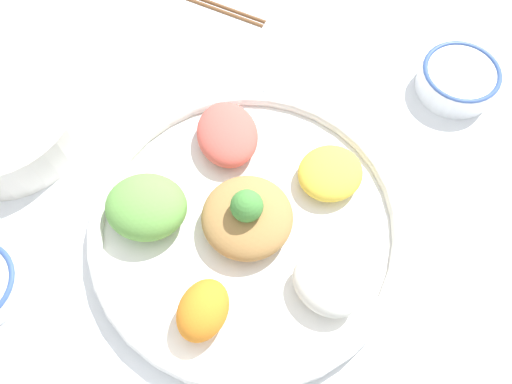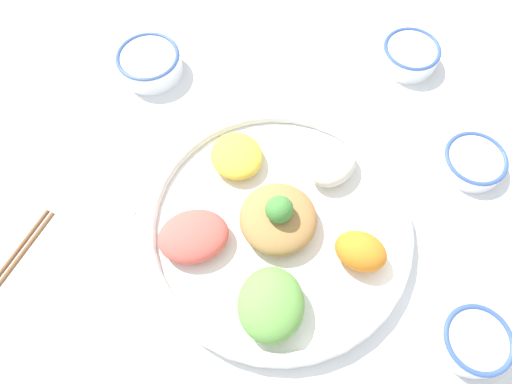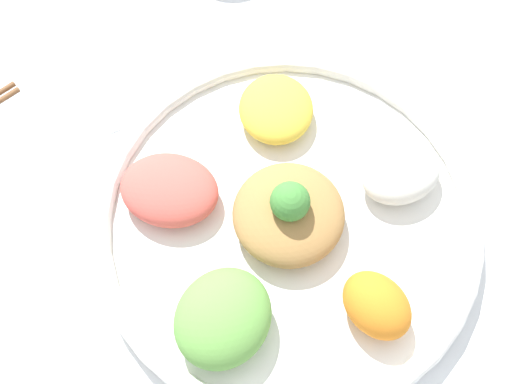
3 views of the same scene
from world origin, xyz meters
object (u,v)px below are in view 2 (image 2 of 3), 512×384
at_px(rice_bowl_blue, 150,63).
at_px(serving_spoon_main, 108,182).
at_px(rice_bowl_plain, 410,54).
at_px(sauce_bowl_far, 474,161).
at_px(sauce_bowl_red, 474,341).
at_px(salad_platter, 276,226).

xyz_separation_m(rice_bowl_blue, serving_spoon_main, (-0.23, -0.08, -0.02)).
height_order(rice_bowl_plain, sauce_bowl_far, rice_bowl_plain).
relative_size(rice_bowl_blue, serving_spoon_main, 0.97).
bearing_deg(rice_bowl_plain, rice_bowl_blue, 124.14).
bearing_deg(sauce_bowl_red, rice_bowl_plain, 32.51).
height_order(sauce_bowl_red, rice_bowl_blue, rice_bowl_blue).
bearing_deg(rice_bowl_plain, salad_platter, 174.65).
xyz_separation_m(sauce_bowl_red, rice_bowl_plain, (0.43, 0.28, -0.00)).
bearing_deg(sauce_bowl_far, salad_platter, 141.03).
distance_m(rice_bowl_plain, serving_spoon_main, 0.60).
bearing_deg(rice_bowl_blue, salad_platter, -113.17).
bearing_deg(salad_platter, sauce_bowl_red, -90.51).
bearing_deg(sauce_bowl_far, sauce_bowl_red, -161.19).
distance_m(rice_bowl_blue, serving_spoon_main, 0.24).
bearing_deg(serving_spoon_main, sauce_bowl_red, 22.62).
xyz_separation_m(salad_platter, sauce_bowl_red, (-0.00, -0.32, -0.00)).
relative_size(rice_bowl_blue, rice_bowl_plain, 1.09).
bearing_deg(serving_spoon_main, sauce_bowl_far, 50.51).
relative_size(sauce_bowl_red, rice_bowl_plain, 0.89).
height_order(rice_bowl_blue, rice_bowl_plain, rice_bowl_blue).
relative_size(salad_platter, sauce_bowl_far, 3.98).
relative_size(salad_platter, serving_spoon_main, 3.43).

